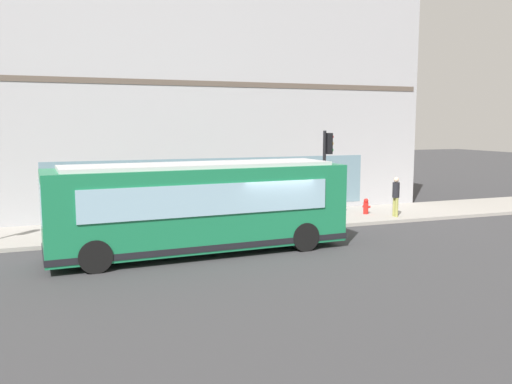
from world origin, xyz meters
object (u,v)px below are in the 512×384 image
object	(u,v)px
pedestrian_by_light_pole	(102,211)
pedestrian_near_building_entrance	(396,194)
traffic_light_near_corner	(327,159)
fire_hydrant	(366,206)
city_bus_nearside	(200,208)

from	to	relation	value
pedestrian_by_light_pole	pedestrian_near_building_entrance	xyz separation A→B (m)	(-0.30, -12.95, 0.09)
traffic_light_near_corner	pedestrian_near_building_entrance	xyz separation A→B (m)	(0.12, -3.63, -1.69)
traffic_light_near_corner	fire_hydrant	distance (m)	3.86
fire_hydrant	pedestrian_by_light_pole	xyz separation A→B (m)	(-0.82, 12.08, 0.60)
city_bus_nearside	fire_hydrant	world-z (taller)	city_bus_nearside
traffic_light_near_corner	fire_hydrant	xyz separation A→B (m)	(1.24, -2.77, -2.39)
city_bus_nearside	traffic_light_near_corner	bearing A→B (deg)	-65.00
fire_hydrant	pedestrian_near_building_entrance	world-z (taller)	pedestrian_near_building_entrance
traffic_light_near_corner	pedestrian_by_light_pole	world-z (taller)	traffic_light_near_corner
fire_hydrant	traffic_light_near_corner	bearing A→B (deg)	114.21
traffic_light_near_corner	pedestrian_near_building_entrance	world-z (taller)	traffic_light_near_corner
city_bus_nearside	traffic_light_near_corner	xyz separation A→B (m)	(2.96, -6.35, 1.35)
traffic_light_near_corner	fire_hydrant	bearing A→B (deg)	-65.79
fire_hydrant	pedestrian_by_light_pole	size ratio (longest dim) A/B	0.44
traffic_light_near_corner	pedestrian_near_building_entrance	size ratio (longest dim) A/B	2.17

